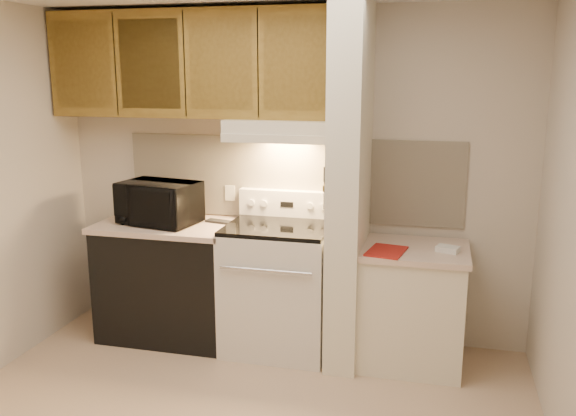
% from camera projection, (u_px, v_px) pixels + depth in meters
% --- Properties ---
extents(wall_back, '(3.60, 2.50, 0.02)m').
position_uv_depth(wall_back, '(290.00, 176.00, 4.66)').
color(wall_back, beige).
rests_on(wall_back, floor).
extents(backsplash, '(2.60, 0.02, 0.63)m').
position_uv_depth(backsplash, '(290.00, 178.00, 4.65)').
color(backsplash, '#FFF0D0').
rests_on(backsplash, wall_back).
extents(range_body, '(0.76, 0.65, 0.92)m').
position_uv_depth(range_body, '(279.00, 289.00, 4.51)').
color(range_body, silver).
rests_on(range_body, floor).
extents(oven_window, '(0.50, 0.01, 0.30)m').
position_uv_depth(oven_window, '(267.00, 299.00, 4.20)').
color(oven_window, black).
rests_on(oven_window, range_body).
extents(oven_handle, '(0.65, 0.02, 0.02)m').
position_uv_depth(oven_handle, '(265.00, 270.00, 4.11)').
color(oven_handle, silver).
rests_on(oven_handle, range_body).
extents(cooktop, '(0.74, 0.64, 0.03)m').
position_uv_depth(cooktop, '(279.00, 227.00, 4.40)').
color(cooktop, black).
rests_on(cooktop, range_body).
extents(range_backguard, '(0.76, 0.08, 0.20)m').
position_uv_depth(range_backguard, '(288.00, 203.00, 4.65)').
color(range_backguard, silver).
rests_on(range_backguard, range_body).
extents(range_display, '(0.10, 0.01, 0.04)m').
position_uv_depth(range_display, '(287.00, 204.00, 4.61)').
color(range_display, black).
rests_on(range_display, range_backguard).
extents(range_knob_left_outer, '(0.05, 0.02, 0.05)m').
position_uv_depth(range_knob_left_outer, '(251.00, 203.00, 4.67)').
color(range_knob_left_outer, silver).
rests_on(range_knob_left_outer, range_backguard).
extents(range_knob_left_inner, '(0.05, 0.02, 0.05)m').
position_uv_depth(range_knob_left_inner, '(264.00, 203.00, 4.65)').
color(range_knob_left_inner, silver).
rests_on(range_knob_left_inner, range_backguard).
extents(range_knob_right_inner, '(0.05, 0.02, 0.05)m').
position_uv_depth(range_knob_right_inner, '(310.00, 206.00, 4.56)').
color(range_knob_right_inner, silver).
rests_on(range_knob_right_inner, range_backguard).
extents(range_knob_right_outer, '(0.05, 0.02, 0.05)m').
position_uv_depth(range_knob_right_outer, '(323.00, 207.00, 4.54)').
color(range_knob_right_outer, silver).
rests_on(range_knob_right_outer, range_backguard).
extents(dishwasher_front, '(1.00, 0.63, 0.87)m').
position_uv_depth(dishwasher_front, '(170.00, 282.00, 4.73)').
color(dishwasher_front, black).
rests_on(dishwasher_front, floor).
extents(left_countertop, '(1.04, 0.67, 0.04)m').
position_uv_depth(left_countertop, '(167.00, 225.00, 4.63)').
color(left_countertop, beige).
rests_on(left_countertop, dishwasher_front).
extents(spoon_rest, '(0.26, 0.13, 0.02)m').
position_uv_depth(spoon_rest, '(221.00, 222.00, 4.63)').
color(spoon_rest, black).
rests_on(spoon_rest, left_countertop).
extents(teal_jar, '(0.10, 0.10, 0.11)m').
position_uv_depth(teal_jar, '(139.00, 207.00, 4.91)').
color(teal_jar, '#27726A').
rests_on(teal_jar, left_countertop).
extents(outlet, '(0.08, 0.01, 0.12)m').
position_uv_depth(outlet, '(230.00, 193.00, 4.78)').
color(outlet, silver).
rests_on(outlet, backsplash).
extents(microwave, '(0.63, 0.48, 0.32)m').
position_uv_depth(microwave, '(159.00, 203.00, 4.59)').
color(microwave, black).
rests_on(microwave, left_countertop).
extents(partition_pillar, '(0.22, 0.70, 2.50)m').
position_uv_depth(partition_pillar, '(349.00, 188.00, 4.21)').
color(partition_pillar, '#EDE8CE').
rests_on(partition_pillar, floor).
extents(pillar_trim, '(0.01, 0.70, 0.04)m').
position_uv_depth(pillar_trim, '(333.00, 180.00, 4.22)').
color(pillar_trim, olive).
rests_on(pillar_trim, partition_pillar).
extents(knife_strip, '(0.02, 0.42, 0.04)m').
position_uv_depth(knife_strip, '(331.00, 178.00, 4.17)').
color(knife_strip, black).
rests_on(knife_strip, partition_pillar).
extents(knife_blade_a, '(0.01, 0.03, 0.16)m').
position_uv_depth(knife_blade_a, '(324.00, 197.00, 4.04)').
color(knife_blade_a, silver).
rests_on(knife_blade_a, knife_strip).
extents(knife_handle_a, '(0.02, 0.02, 0.10)m').
position_uv_depth(knife_handle_a, '(325.00, 174.00, 4.02)').
color(knife_handle_a, black).
rests_on(knife_handle_a, knife_strip).
extents(knife_blade_b, '(0.01, 0.04, 0.18)m').
position_uv_depth(knife_blade_b, '(327.00, 196.00, 4.13)').
color(knife_blade_b, silver).
rests_on(knife_blade_b, knife_strip).
extents(knife_handle_b, '(0.02, 0.02, 0.10)m').
position_uv_depth(knife_handle_b, '(327.00, 172.00, 4.10)').
color(knife_handle_b, black).
rests_on(knife_handle_b, knife_strip).
extents(knife_blade_c, '(0.01, 0.04, 0.20)m').
position_uv_depth(knife_blade_c, '(329.00, 195.00, 4.21)').
color(knife_blade_c, silver).
rests_on(knife_blade_c, knife_strip).
extents(knife_handle_c, '(0.02, 0.02, 0.10)m').
position_uv_depth(knife_handle_c, '(329.00, 171.00, 4.16)').
color(knife_handle_c, black).
rests_on(knife_handle_c, knife_strip).
extents(knife_blade_d, '(0.01, 0.04, 0.16)m').
position_uv_depth(knife_blade_d, '(331.00, 190.00, 4.27)').
color(knife_blade_d, silver).
rests_on(knife_blade_d, knife_strip).
extents(knife_handle_d, '(0.02, 0.02, 0.10)m').
position_uv_depth(knife_handle_d, '(332.00, 169.00, 4.25)').
color(knife_handle_d, black).
rests_on(knife_handle_d, knife_strip).
extents(knife_blade_e, '(0.01, 0.04, 0.18)m').
position_uv_depth(knife_blade_e, '(333.00, 190.00, 4.34)').
color(knife_blade_e, silver).
rests_on(knife_blade_e, knife_strip).
extents(knife_handle_e, '(0.02, 0.02, 0.10)m').
position_uv_depth(knife_handle_e, '(333.00, 167.00, 4.32)').
color(knife_handle_e, black).
rests_on(knife_handle_e, knife_strip).
extents(oven_mitt, '(0.03, 0.10, 0.24)m').
position_uv_depth(oven_mitt, '(335.00, 189.00, 4.41)').
color(oven_mitt, gray).
rests_on(oven_mitt, partition_pillar).
extents(right_cab_base, '(0.70, 0.60, 0.81)m').
position_uv_depth(right_cab_base, '(412.00, 308.00, 4.28)').
color(right_cab_base, silver).
rests_on(right_cab_base, floor).
extents(right_countertop, '(0.74, 0.64, 0.04)m').
position_uv_depth(right_countertop, '(414.00, 250.00, 4.19)').
color(right_countertop, beige).
rests_on(right_countertop, right_cab_base).
extents(red_folder, '(0.28, 0.35, 0.01)m').
position_uv_depth(red_folder, '(386.00, 251.00, 4.09)').
color(red_folder, '#A31C15').
rests_on(red_folder, right_countertop).
extents(white_box, '(0.17, 0.14, 0.04)m').
position_uv_depth(white_box, '(448.00, 249.00, 4.09)').
color(white_box, white).
rests_on(white_box, right_countertop).
extents(range_hood, '(0.78, 0.44, 0.15)m').
position_uv_depth(range_hood, '(283.00, 130.00, 4.37)').
color(range_hood, silver).
rests_on(range_hood, upper_cabinets).
extents(hood_lip, '(0.78, 0.04, 0.06)m').
position_uv_depth(hood_lip, '(275.00, 139.00, 4.18)').
color(hood_lip, silver).
rests_on(hood_lip, range_hood).
extents(upper_cabinets, '(2.18, 0.33, 0.77)m').
position_uv_depth(upper_cabinets, '(193.00, 64.00, 4.48)').
color(upper_cabinets, olive).
rests_on(upper_cabinets, wall_back).
extents(cab_door_a, '(0.46, 0.01, 0.63)m').
position_uv_depth(cab_door_a, '(82.00, 64.00, 4.52)').
color(cab_door_a, olive).
rests_on(cab_door_a, upper_cabinets).
extents(cab_gap_a, '(0.01, 0.01, 0.73)m').
position_uv_depth(cab_gap_a, '(115.00, 64.00, 4.45)').
color(cab_gap_a, black).
rests_on(cab_gap_a, upper_cabinets).
extents(cab_door_b, '(0.46, 0.01, 0.63)m').
position_uv_depth(cab_door_b, '(150.00, 64.00, 4.39)').
color(cab_door_b, olive).
rests_on(cab_door_b, upper_cabinets).
extents(cab_gap_b, '(0.01, 0.01, 0.73)m').
position_uv_depth(cab_gap_b, '(185.00, 64.00, 4.32)').
color(cab_gap_b, black).
rests_on(cab_gap_b, upper_cabinets).
extents(cab_door_c, '(0.46, 0.01, 0.63)m').
position_uv_depth(cab_door_c, '(221.00, 64.00, 4.26)').
color(cab_door_c, olive).
rests_on(cab_door_c, upper_cabinets).
extents(cab_gap_c, '(0.01, 0.01, 0.73)m').
position_uv_depth(cab_gap_c, '(258.00, 64.00, 4.19)').
color(cab_gap_c, black).
rests_on(cab_gap_c, upper_cabinets).
extents(cab_door_d, '(0.46, 0.01, 0.63)m').
position_uv_depth(cab_door_d, '(297.00, 64.00, 4.13)').
color(cab_door_d, olive).
rests_on(cab_door_d, upper_cabinets).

